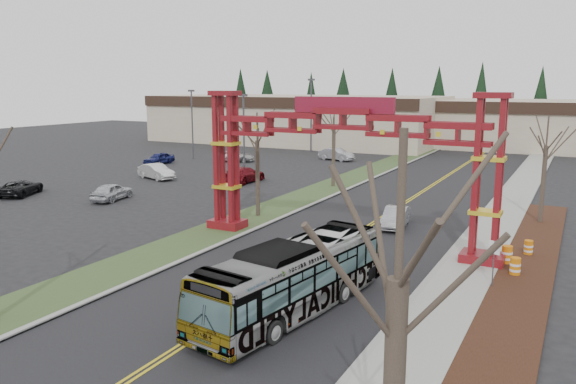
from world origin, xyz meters
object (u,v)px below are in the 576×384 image
Objects in this scene: bare_tree_right_near at (398,283)px; barrel_south at (515,267)px; silver_sedan at (396,217)px; light_pole_mid at (192,119)px; barrel_north at (528,248)px; parked_car_near_c at (21,187)px; light_pole_far at (311,110)px; parked_car_near_b at (156,172)px; parked_car_mid_a at (244,174)px; gateway_arch at (343,143)px; retail_building_west at (299,119)px; bare_tree_median_mid at (257,141)px; transit_bus at (294,278)px; bare_tree_right_far at (546,147)px; light_pole_near at (244,132)px; bare_tree_median_far at (334,125)px; barrel_mid at (507,255)px; parked_car_mid_b at (159,158)px; parked_car_far_b at (235,156)px; retail_building_east at (568,125)px; parked_car_near_a at (112,192)px; parked_car_far_a at (336,154)px.

bare_tree_right_near reaches higher than barrel_south.
barrel_south is at bearing -47.07° from silver_sedan.
light_pole_mid reaches higher than barrel_north.
parked_car_near_c is 41.57m from light_pole_far.
parked_car_mid_a is (8.80, 2.39, 0.01)m from parked_car_near_b.
gateway_arch is 29.03m from parked_car_near_b.
bare_tree_median_mid is at bearing -66.28° from retail_building_west.
parked_car_near_b is (-25.34, 13.15, -5.23)m from gateway_arch.
transit_bus is 2.01× the size of parked_car_mid_a.
bare_tree_right_far is (0.00, 33.39, -1.26)m from bare_tree_right_near.
light_pole_near reaches higher than barrel_south.
bare_tree_median_far is 0.91× the size of light_pole_mid.
silver_sedan is at bearing 146.39° from barrel_mid.
parked_car_mid_b is 17.05m from light_pole_near.
barrel_mid is (-0.59, 1.73, 0.04)m from barrel_south.
bare_tree_right_near reaches higher than retail_building_west.
bare_tree_right_near is at bearing -161.87° from parked_car_far_b.
parked_car_far_b is at bearing -124.15° from parked_car_near_c.
bare_tree_median_far is (17.57, -10.43, 5.00)m from parked_car_far_b.
light_pole_far reaches higher than barrel_mid.
light_pole_far is (-23.49, 36.21, 5.19)m from silver_sedan.
retail_building_east is 59.37m from barrel_north.
parked_car_far_b is (4.43, -26.10, -3.10)m from retail_building_west.
bare_tree_right_far is at bearing 85.39° from barrel_mid.
bare_tree_median_far reaches higher than parked_car_mid_b.
bare_tree_right_near is 23.55m from barrel_mid.
gateway_arch is 19.01× the size of barrel_south.
light_pole_far is at bearing 129.23° from barrel_north.
retail_building_east is (40.00, 8.00, -0.25)m from retail_building_west.
barrel_north is (39.99, -51.29, -3.32)m from retail_building_west.
transit_bus is 2.54× the size of parked_car_near_a.
retail_building_east is 57.17m from silver_sedan.
silver_sedan reaches higher than parked_car_far_b.
bare_tree_median_far is 24.65m from barrel_mid.
bare_tree_right_near reaches higher than parked_car_near_c.
light_pole_mid reaches higher than parked_car_far_a.
bare_tree_median_far is at bearing -166.76° from parked_car_mid_a.
gateway_arch is 2.47× the size of bare_tree_median_mid.
parked_car_far_a reaches higher than barrel_north.
retail_building_west is 5.30× the size of light_pole_mid.
retail_building_west reaches higher than parked_car_mid_a.
gateway_arch is 41.94m from light_pole_mid.
bare_tree_median_far reaches higher than silver_sedan.
bare_tree_right_near is at bearing -62.32° from retail_building_west.
parked_car_mid_a is (-26.54, -46.41, -2.74)m from retail_building_east.
parked_car_near_a is at bearing -133.60° from bare_tree_median_far.
parked_car_near_c is at bearing 175.52° from parked_car_near_b.
light_pole_near reaches higher than bare_tree_median_far.
parked_car_near_c reaches higher than barrel_south.
bare_tree_right_far is at bearing 90.00° from bare_tree_right_near.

